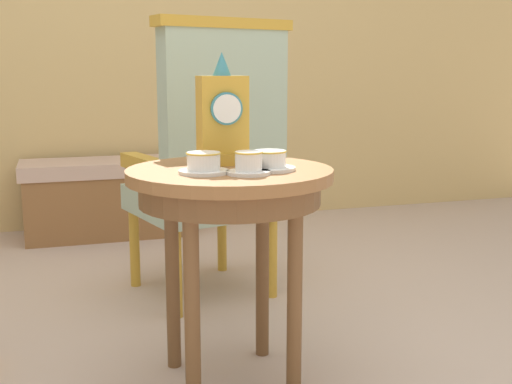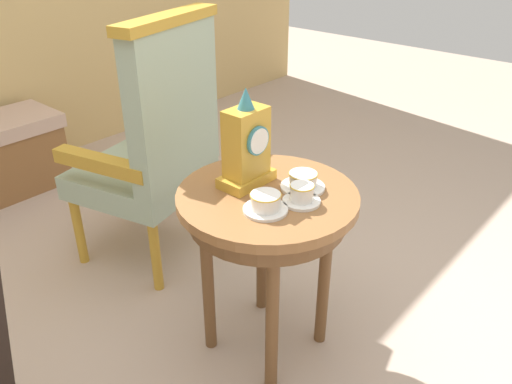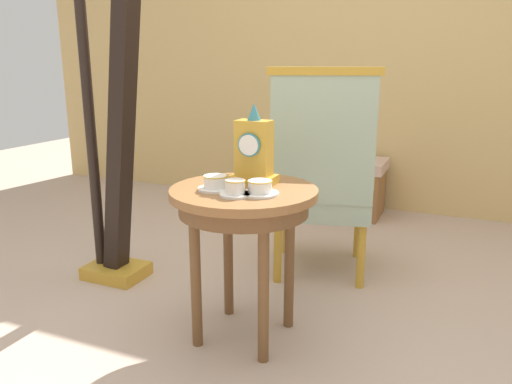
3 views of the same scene
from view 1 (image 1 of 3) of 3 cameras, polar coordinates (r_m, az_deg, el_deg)
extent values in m
plane|color=#BCA38E|center=(2.11, -3.11, -16.03)|extent=(10.00, 10.00, 0.00)
cylinder|color=brown|center=(1.90, -2.33, 1.56)|extent=(0.61, 0.61, 0.03)
cylinder|color=brown|center=(1.91, -2.31, 0.01)|extent=(0.53, 0.53, 0.07)
cylinder|color=brown|center=(2.16, 0.56, -6.39)|extent=(0.04, 0.04, 0.63)
cylinder|color=brown|center=(2.09, -7.35, -7.06)|extent=(0.04, 0.04, 0.63)
cylinder|color=brown|center=(1.81, -5.64, -9.85)|extent=(0.04, 0.04, 0.63)
cylinder|color=brown|center=(1.89, 3.41, -8.92)|extent=(0.04, 0.04, 0.63)
cylinder|color=white|center=(1.81, -4.61, 1.79)|extent=(0.14, 0.14, 0.01)
cylinder|color=white|center=(1.80, -4.63, 2.73)|extent=(0.09, 0.09, 0.05)
torus|color=gold|center=(1.80, -4.64, 3.42)|extent=(0.10, 0.10, 0.00)
cylinder|color=white|center=(1.78, -0.66, 1.72)|extent=(0.12, 0.12, 0.01)
cylinder|color=white|center=(1.78, -0.66, 2.73)|extent=(0.07, 0.07, 0.05)
torus|color=gold|center=(1.78, -0.66, 3.50)|extent=(0.08, 0.08, 0.00)
cylinder|color=white|center=(1.86, 1.20, 2.08)|extent=(0.15, 0.15, 0.01)
cylinder|color=white|center=(1.86, 1.21, 2.95)|extent=(0.09, 0.09, 0.05)
torus|color=gold|center=(1.85, 1.21, 3.59)|extent=(0.10, 0.10, 0.00)
cube|color=gold|center=(1.99, -2.94, 3.00)|extent=(0.19, 0.11, 0.04)
cube|color=gold|center=(1.97, -2.98, 6.82)|extent=(0.14, 0.09, 0.23)
cylinder|color=teal|center=(1.92, -2.60, 7.33)|extent=(0.10, 0.01, 0.10)
cylinder|color=white|center=(1.92, -2.56, 7.32)|extent=(0.08, 0.00, 0.08)
cone|color=teal|center=(1.97, -3.02, 11.18)|extent=(0.06, 0.06, 0.07)
cube|color=#9EB299|center=(2.76, -4.88, -0.70)|extent=(0.63, 0.63, 0.11)
cube|color=#9EB299|center=(2.52, -2.75, 6.84)|extent=(0.53, 0.21, 0.64)
cube|color=gold|center=(2.52, -2.82, 14.57)|extent=(0.57, 0.23, 0.04)
cube|color=gold|center=(2.85, -0.79, 3.04)|extent=(0.18, 0.47, 0.06)
cube|color=gold|center=(2.64, -9.39, 2.31)|extent=(0.18, 0.47, 0.06)
cylinder|color=gold|center=(3.10, -3.01, -3.77)|extent=(0.04, 0.04, 0.35)
cylinder|color=gold|center=(2.93, -10.62, -4.83)|extent=(0.04, 0.04, 0.35)
cylinder|color=gold|center=(2.74, 1.42, -5.72)|extent=(0.04, 0.04, 0.35)
cylinder|color=gold|center=(2.54, -7.02, -7.14)|extent=(0.04, 0.04, 0.35)
cube|color=#CCA893|center=(3.83, -13.03, 2.15)|extent=(0.96, 0.40, 0.08)
cube|color=brown|center=(3.87, -12.89, -1.08)|extent=(0.92, 0.38, 0.36)
camera|label=2|loc=(1.21, -59.44, 32.08)|focal=36.10mm
camera|label=3|loc=(1.33, 73.33, 12.53)|focal=34.96mm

